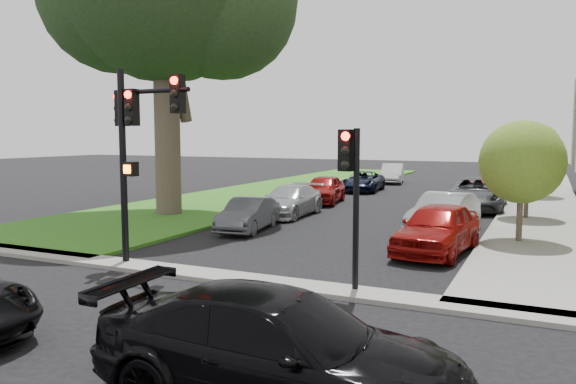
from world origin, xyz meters
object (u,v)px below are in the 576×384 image
at_px(traffic_signal_secondary, 351,179).
at_px(car_parked_6, 289,201).
at_px(car_parked_1, 444,214).
at_px(car_parked_5, 248,214).
at_px(car_parked_4, 490,181).
at_px(car_cross_far, 280,349).
at_px(car_parked_3, 486,186).
at_px(small_tree_a, 522,162).
at_px(small_tree_c, 534,148).
at_px(traffic_signal_main, 135,131).
at_px(car_parked_7, 324,189).
at_px(car_parked_9, 392,173).
at_px(small_tree_b, 528,158).
at_px(car_parked_2, 477,194).
at_px(car_parked_8, 363,181).
at_px(car_parked_0, 438,228).

relative_size(traffic_signal_secondary, car_parked_6, 0.80).
distance_m(car_parked_1, car_parked_5, 7.42).
bearing_deg(car_parked_5, traffic_signal_secondary, -54.25).
bearing_deg(car_parked_4, car_cross_far, -89.04).
bearing_deg(car_parked_3, small_tree_a, -73.28).
height_order(small_tree_c, car_parked_3, small_tree_c).
distance_m(car_parked_4, car_parked_5, 21.18).
relative_size(small_tree_c, car_cross_far, 0.81).
relative_size(small_tree_a, traffic_signal_main, 0.76).
distance_m(traffic_signal_secondary, car_parked_7, 17.49).
bearing_deg(car_parked_9, car_parked_7, -101.77).
relative_size(small_tree_b, car_cross_far, 0.75).
relative_size(traffic_signal_secondary, car_parked_3, 0.99).
height_order(small_tree_a, traffic_signal_secondary, small_tree_a).
height_order(car_parked_2, car_parked_5, car_parked_2).
xyz_separation_m(traffic_signal_main, car_parked_7, (-0.63, 15.91, -3.03)).
distance_m(small_tree_a, car_parked_7, 13.06).
bearing_deg(car_parked_1, car_parked_6, 173.49).
distance_m(car_parked_2, car_parked_3, 5.92).
relative_size(car_parked_8, car_parked_9, 1.05).
bearing_deg(car_parked_8, traffic_signal_secondary, -78.23).
xyz_separation_m(small_tree_b, car_parked_0, (-2.24, -8.62, -1.90)).
relative_size(small_tree_c, car_parked_1, 0.95).
bearing_deg(traffic_signal_main, small_tree_b, 55.49).
relative_size(car_parked_5, car_parked_9, 0.87).
bearing_deg(car_parked_0, car_parked_6, 150.53).
bearing_deg(car_parked_9, car_parked_5, -100.15).
bearing_deg(car_parked_5, car_parked_1, 11.69).
bearing_deg(car_parked_9, small_tree_a, -76.70).
relative_size(car_parked_0, car_parked_7, 1.04).
relative_size(car_parked_1, car_parked_3, 1.18).
relative_size(car_parked_6, car_parked_9, 1.07).
height_order(small_tree_b, car_parked_7, small_tree_b).
bearing_deg(car_parked_2, small_tree_c, 69.31).
bearing_deg(small_tree_a, car_cross_far, -99.93).
bearing_deg(small_tree_b, car_parked_8, 138.58).
height_order(small_tree_c, car_parked_1, small_tree_c).
distance_m(car_parked_4, car_parked_8, 8.33).
relative_size(car_parked_4, car_parked_6, 0.94).
xyz_separation_m(small_tree_b, car_parked_8, (-10.17, 8.97, -2.04)).
relative_size(car_cross_far, car_parked_5, 1.40).
xyz_separation_m(small_tree_b, traffic_signal_main, (-9.57, -13.92, 1.11)).
distance_m(small_tree_a, car_parked_4, 18.73).
xyz_separation_m(traffic_signal_secondary, car_parked_7, (-6.90, 15.96, -1.92)).
xyz_separation_m(small_tree_c, car_parked_1, (-2.66, -14.51, -2.16)).
xyz_separation_m(small_tree_c, car_parked_9, (-10.07, 6.53, -2.19)).
xyz_separation_m(car_parked_0, car_parked_9, (-7.83, 24.74, -0.06)).
bearing_deg(car_parked_0, small_tree_a, 56.63).
bearing_deg(car_parked_5, car_parked_0, -17.30).
xyz_separation_m(car_parked_1, car_parked_6, (-7.21, 1.77, -0.06)).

